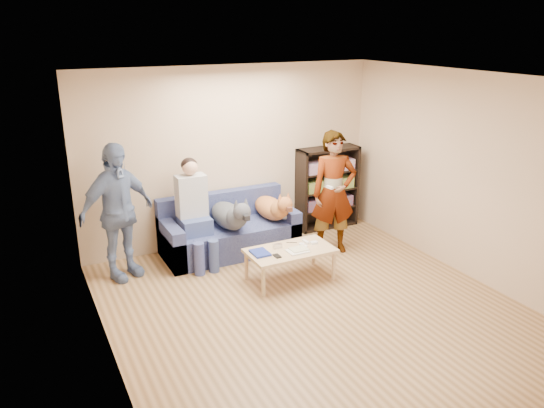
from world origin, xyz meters
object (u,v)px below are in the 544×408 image
person_standing_right (334,193)px  person_standing_left (117,212)px  person_seated (194,208)px  notebook_blue (260,253)px  camera_silver (278,246)px  dog_gray (231,215)px  sofa (229,233)px  dog_tan (273,208)px  coffee_table (290,253)px  bookshelf (327,186)px

person_standing_right → person_standing_left: (-2.89, 0.51, 0.01)m
person_standing_left → person_seated: bearing=-21.8°
notebook_blue → camera_silver: size_ratio=2.36×
person_standing_left → dog_gray: 1.52m
camera_silver → sofa: 1.12m
camera_silver → person_seated: 1.27m
person_standing_right → dog_tan: (-0.70, 0.51, -0.27)m
person_standing_right → person_seated: (-1.87, 0.53, -0.10)m
notebook_blue → sofa: (0.04, 1.15, -0.15)m
person_seated → dog_tan: person_seated is taller
camera_silver → coffee_table: size_ratio=0.10×
dog_gray → sofa: bearing=77.8°
sofa → dog_tan: dog_tan is taller
notebook_blue → bookshelf: size_ratio=0.20×
notebook_blue → sofa: bearing=87.8°
person_standing_right → dog_gray: bearing=177.2°
person_standing_left → bookshelf: 3.37m
coffee_table → bookshelf: bearing=44.8°
camera_silver → bookshelf: bearing=40.1°
dog_tan → coffee_table: (-0.29, -1.06, -0.23)m
sofa → dog_tan: bearing=-12.8°
dog_tan → bookshelf: size_ratio=0.87×
notebook_blue → camera_silver: camera_silver is taller
camera_silver → sofa: size_ratio=0.06×
notebook_blue → bookshelf: bearing=36.9°
notebook_blue → dog_tan: bearing=55.6°
sofa → coffee_table: 1.26m
person_seated → bookshelf: 2.36m
notebook_blue → dog_tan: 1.23m
camera_silver → person_standing_right: bearing=21.1°
person_seated → bookshelf: size_ratio=1.13×
person_seated → coffee_table: 1.45m
bookshelf → coffee_table: bearing=-135.2°
notebook_blue → bookshelf: bookshelf is taller
person_standing_right → dog_gray: size_ratio=1.42×
person_seated → bookshelf: person_seated is taller
camera_silver → coffee_table: (0.12, -0.12, -0.07)m
person_standing_right → sofa: size_ratio=0.92×
person_standing_right → camera_silver: person_standing_right is taller
coffee_table → bookshelf: (1.44, 1.44, 0.31)m
dog_gray → coffee_table: (0.40, -0.98, -0.25)m
notebook_blue → coffee_table: notebook_blue is taller
camera_silver → person_seated: bearing=128.9°
camera_silver → sofa: sofa is taller
person_seated → person_standing_right: bearing=-15.8°
camera_silver → bookshelf: (1.56, 1.32, 0.23)m
person_standing_left → sofa: (1.55, 0.14, -0.61)m
sofa → coffee_table: (0.36, -1.20, 0.09)m
camera_silver → coffee_table: camera_silver is taller
notebook_blue → camera_silver: 0.29m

